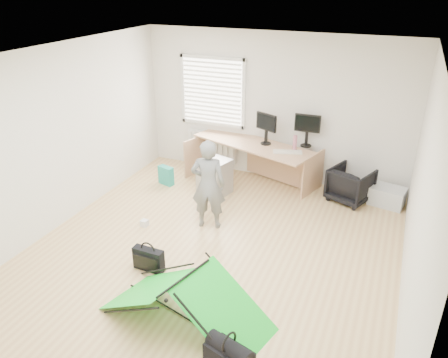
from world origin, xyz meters
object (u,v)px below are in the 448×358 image
at_px(monitor_left, 266,133).
at_px(storage_crate, 387,196).
at_px(kite, 185,299).
at_px(thermos, 295,143).
at_px(laptop_bag, 149,259).
at_px(filing_cabinet, 215,178).
at_px(person, 208,185).
at_px(duffel_bag, 229,356).
at_px(office_chair, 350,185).
at_px(desk, 252,163).
at_px(monitor_right, 307,135).

relative_size(monitor_left, storage_crate, 0.78).
bearing_deg(kite, thermos, 101.33).
relative_size(kite, laptop_bag, 4.45).
bearing_deg(laptop_bag, thermos, 71.03).
height_order(filing_cabinet, person, person).
bearing_deg(person, duffel_bag, 103.91).
distance_m(thermos, office_chair, 1.19).
bearing_deg(duffel_bag, desk, 122.98).
bearing_deg(duffel_bag, monitor_left, 119.85).
bearing_deg(monitor_right, duffel_bag, -87.95).
bearing_deg(duffel_bag, person, 135.44).
xyz_separation_m(kite, duffel_bag, (0.69, -0.40, -0.19)).
bearing_deg(desk, duffel_bag, -55.76).
bearing_deg(laptop_bag, filing_cabinet, 93.31).
bearing_deg(duffel_bag, office_chair, 98.36).
relative_size(monitor_left, monitor_right, 0.97).
height_order(kite, duffel_bag, kite).
bearing_deg(thermos, duffel_bag, -84.07).
bearing_deg(monitor_right, filing_cabinet, -146.66).
distance_m(office_chair, storage_crate, 0.64).
bearing_deg(thermos, kite, -94.12).
xyz_separation_m(filing_cabinet, monitor_left, (0.67, 0.78, 0.67)).
relative_size(person, storage_crate, 2.54).
bearing_deg(thermos, person, -116.69).
relative_size(desk, filing_cabinet, 3.59).
bearing_deg(office_chair, monitor_left, 17.83).
relative_size(thermos, storage_crate, 0.45).
xyz_separation_m(desk, monitor_right, (0.92, 0.23, 0.61)).
xyz_separation_m(kite, storage_crate, (1.90, 3.76, -0.14)).
xyz_separation_m(storage_crate, laptop_bag, (-2.78, -3.12, 0.00)).
bearing_deg(laptop_bag, storage_crate, 49.80).
bearing_deg(filing_cabinet, monitor_right, 50.52).
bearing_deg(thermos, storage_crate, 2.13).
bearing_deg(duffel_bag, kite, 166.63).
bearing_deg(person, office_chair, -152.88).
distance_m(office_chair, person, 2.58).
distance_m(desk, kite, 3.74).
distance_m(filing_cabinet, kite, 3.13).
height_order(office_chair, laptop_bag, office_chair).
bearing_deg(person, monitor_left, -115.06).
distance_m(person, storage_crate, 3.13).
xyz_separation_m(thermos, person, (-0.87, -1.73, -0.20)).
distance_m(storage_crate, laptop_bag, 4.17).
distance_m(monitor_left, office_chair, 1.72).
bearing_deg(monitor_left, person, -76.35).
relative_size(desk, office_chair, 3.48).
distance_m(monitor_left, thermos, 0.56).
relative_size(office_chair, storage_crate, 1.18).
relative_size(monitor_right, kite, 0.24).
bearing_deg(filing_cabinet, person, -55.72).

